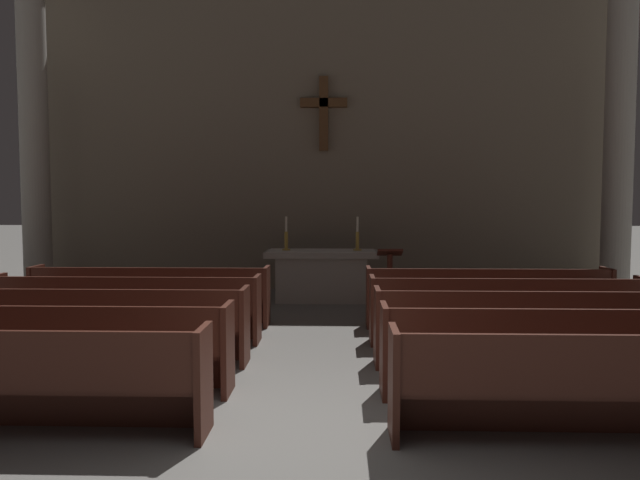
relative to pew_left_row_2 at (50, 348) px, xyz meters
name	(u,v)px	position (x,y,z in m)	size (l,w,h in m)	color
ground_plane	(298,436)	(2.67, -1.09, -0.48)	(80.00, 80.00, 0.00)	slate
pew_left_row_2	(50,348)	(0.00, 0.00, 0.00)	(3.78, 0.50, 0.95)	#4C2319
pew_left_row_3	(94,325)	(0.00, 1.13, 0.00)	(3.78, 0.50, 0.95)	#4C2319
pew_left_row_4	(126,308)	(0.00, 2.26, 0.00)	(3.78, 0.50, 0.95)	#4C2319
pew_left_row_5	(151,296)	(0.00, 3.39, 0.00)	(3.78, 0.50, 0.95)	#4C2319
pew_right_row_1	(619,386)	(5.34, -1.13, 0.00)	(3.78, 0.50, 0.95)	#4C2319
pew_right_row_2	(568,352)	(5.34, 0.00, 0.00)	(3.78, 0.50, 0.95)	#4C2319
pew_right_row_3	(533,328)	(5.34, 1.13, 0.00)	(3.78, 0.50, 0.95)	#4C2319
pew_right_row_4	(507,311)	(5.34, 2.26, 0.00)	(3.78, 0.50, 0.95)	#4C2319
pew_right_row_5	(487,297)	(5.34, 3.39, 0.00)	(3.78, 0.50, 0.95)	#4C2319
column_left_third	(34,139)	(-3.17, 6.09, 2.75)	(0.84, 0.84, 6.63)	#ADA89E
column_right_third	(619,137)	(8.51, 6.09, 2.75)	(0.84, 0.84, 6.63)	#ADA89E
altar	(322,274)	(2.67, 5.76, 0.06)	(2.20, 0.90, 1.01)	#A8A399
candlestick_left	(286,239)	(1.97, 5.76, 0.74)	(0.16, 0.16, 0.66)	#B79338
candlestick_right	(357,240)	(3.37, 5.76, 0.74)	(0.16, 0.16, 0.66)	#B79338
apse_with_cross	(324,131)	(2.67, 7.53, 3.04)	(12.57, 0.44, 7.04)	gray
lectern	(390,282)	(3.91, 4.56, 0.07)	(0.44, 0.36, 1.15)	#4C2319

